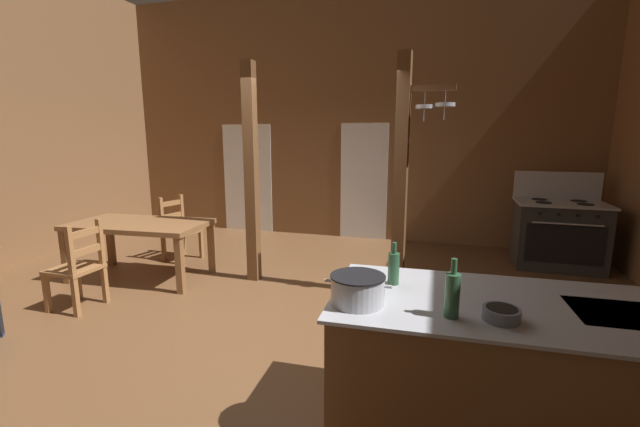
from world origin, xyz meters
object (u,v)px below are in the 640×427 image
Objects in this scene: kitchen_island at (520,378)px; dining_table at (140,229)px; ladderback_chair_near_window at (78,268)px; bottle_tall_on_counter at (452,294)px; bottle_short_on_counter at (394,268)px; ladderback_chair_by_post at (179,230)px; stove_range at (558,233)px; mixing_bowl_on_counter at (501,314)px; stockpot_on_counter at (358,289)px.

dining_table is at bearing 155.99° from kitchen_island.
ladderback_chair_near_window is 3.05× the size of bottle_tall_on_counter.
bottle_short_on_counter is at bearing 171.20° from kitchen_island.
ladderback_chair_by_post is 4.86m from bottle_tall_on_counter.
ladderback_chair_near_window is (-5.27, -3.03, -0.03)m from stove_range.
mixing_bowl_on_counter is (3.95, -1.11, 0.48)m from ladderback_chair_near_window.
mixing_bowl_on_counter is at bearing -27.80° from dining_table.
ladderback_chair_near_window is 5.15× the size of mixing_bowl_on_counter.
stockpot_on_counter reaches higher than kitchen_island.
stove_range reaches higher than ladderback_chair_by_post.
ladderback_chair_near_window and ladderback_chair_by_post have the same top height.
ladderback_chair_by_post is 3.53× the size of bottle_short_on_counter.
mixing_bowl_on_counter is at bearing -32.26° from bottle_short_on_counter.
stove_range is 6.08m from ladderback_chair_near_window.
bottle_short_on_counter is at bearing -37.01° from ladderback_chair_by_post.
stove_range is 7.16× the size of mixing_bowl_on_counter.
dining_table is 3.84m from bottle_short_on_counter.
stove_range is at bearing 63.35° from bottle_short_on_counter.
kitchen_island is at bearing 55.46° from mixing_bowl_on_counter.
bottle_tall_on_counter is at bearing -110.45° from stove_range.
bottle_tall_on_counter reaches higher than stockpot_on_counter.
stockpot_on_counter is at bearing 176.16° from bottle_tall_on_counter.
bottle_short_on_counter is (3.37, -0.75, 0.55)m from ladderback_chair_near_window.
kitchen_island is at bearing -106.37° from stove_range.
stockpot_on_counter is at bearing -19.06° from ladderback_chair_near_window.
stove_range is at bearing 69.55° from bottle_tall_on_counter.
kitchen_island is 1.08m from stockpot_on_counter.
ladderback_chair_by_post reaches higher than dining_table.
stove_range is at bearing 63.65° from stockpot_on_counter.
stockpot_on_counter is at bearing -164.66° from kitchen_island.
bottle_short_on_counter is (3.45, -2.60, 0.55)m from ladderback_chair_by_post.
kitchen_island is 8.14× the size of bottle_short_on_counter.
stove_range is 4.49m from bottle_tall_on_counter.
ladderback_chair_near_window is at bearing 164.29° from mixing_bowl_on_counter.
ladderback_chair_by_post is 5.03m from mixing_bowl_on_counter.
bottle_tall_on_counter is 0.52m from bottle_short_on_counter.
stove_range is at bearing 73.63° from kitchen_island.
bottle_tall_on_counter is at bearing -17.14° from ladderback_chair_near_window.
bottle_tall_on_counter reaches higher than mixing_bowl_on_counter.
kitchen_island is at bearing 34.35° from bottle_tall_on_counter.
stove_range reaches higher than mixing_bowl_on_counter.
stove_range reaches higher than bottle_short_on_counter.
ladderback_chair_near_window is 1.00× the size of ladderback_chair_by_post.
ladderback_chair_by_post is (-5.35, -1.18, -0.03)m from stove_range.
dining_table is 1.85× the size of ladderback_chair_near_window.
stove_range is 0.75× the size of dining_table.
ladderback_chair_near_window is 2.53× the size of stockpot_on_counter.
kitchen_island reaches higher than dining_table.
ladderback_chair_by_post is at bearing -167.54° from stove_range.
stockpot_on_counter is 2.04× the size of mixing_bowl_on_counter.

